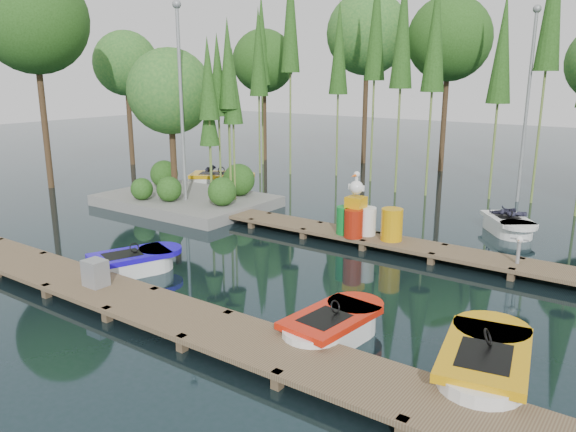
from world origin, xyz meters
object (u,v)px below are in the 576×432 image
Objects in this scene: boat_blue at (132,263)px; yellow_barrel at (392,225)px; boat_red at (332,328)px; island at (182,120)px; boat_yellow_far at (219,180)px; utility_cabinet at (95,273)px; drum_cluster at (355,217)px.

boat_blue is 7.09m from yellow_barrel.
boat_red is (6.00, -0.22, 0.00)m from boat_blue.
yellow_barrel is at bearing -5.05° from island.
boat_yellow_far is 5.44× the size of utility_cabinet.
island is 11.39× the size of utility_cabinet.
drum_cluster is at bearing -6.81° from island.
yellow_barrel reaches higher than boat_blue.
yellow_barrel is (4.52, 5.44, 0.52)m from boat_blue.
boat_blue is 1.74m from utility_cabinet.
drum_cluster is (-2.56, 5.51, 0.61)m from boat_red.
boat_blue is at bearing -54.59° from island.
boat_red is 0.79× the size of boat_yellow_far.
drum_cluster is at bearing -34.51° from boat_yellow_far.
boat_blue is 10.77m from boat_yellow_far.
utility_cabinet is (5.12, -7.79, -2.59)m from island.
boat_blue is 0.83× the size of boat_yellow_far.
utility_cabinet is at bearing -159.48° from boat_red.
boat_yellow_far is at bearing 141.86° from boat_blue.
yellow_barrel is at bearing 7.92° from drum_cluster.
drum_cluster is (7.88, -0.94, -2.33)m from island.
utility_cabinet is (6.18, -10.83, 0.28)m from boat_yellow_far.
island is at bearing 173.19° from drum_cluster.
boat_blue is at bearing -123.07° from drum_cluster.
boat_yellow_far is 3.54× the size of yellow_barrel.
island is 4.31m from boat_yellow_far.
utility_cabinet is (-5.31, -1.34, 0.36)m from boat_red.
island is 2.64× the size of boat_red.
boat_red is (10.43, -6.45, -2.94)m from island.
boat_blue is at bearing -69.89° from boat_yellow_far.
boat_red is 5.49m from utility_cabinet.
island is 7.41× the size of yellow_barrel.
boat_red reaches higher than boat_blue.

